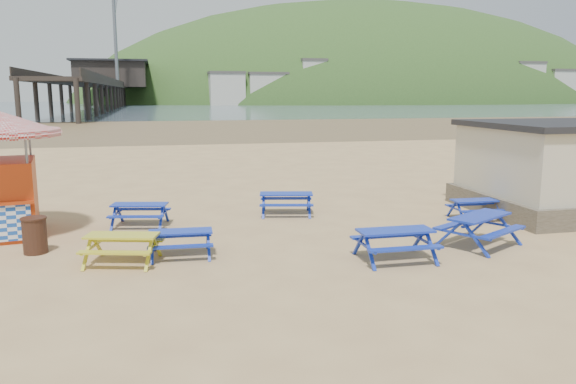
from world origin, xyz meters
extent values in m
plane|color=tan|center=(0.00, 0.00, 0.00)|extent=(400.00, 400.00, 0.00)
plane|color=brown|center=(0.00, 55.00, 0.00)|extent=(400.00, 400.00, 0.00)
plane|color=#495C69|center=(0.00, 170.00, 0.01)|extent=(400.00, 400.00, 0.00)
cube|color=#1137A1|center=(-4.63, 2.07, 0.69)|extent=(1.80, 1.01, 0.05)
cube|color=#1137A1|center=(-4.51, 2.63, 0.43)|extent=(1.71, 0.59, 0.05)
cube|color=#1137A1|center=(-4.75, 1.52, 0.43)|extent=(1.71, 0.59, 0.05)
cube|color=#1137A1|center=(0.22, 2.68, 0.73)|extent=(1.90, 1.06, 0.05)
cube|color=#1137A1|center=(0.35, 3.27, 0.45)|extent=(1.80, 0.62, 0.05)
cube|color=#1137A1|center=(0.10, 2.10, 0.45)|extent=(1.80, 0.62, 0.05)
cube|color=#1137A1|center=(6.15, 0.53, 0.64)|extent=(1.62, 0.69, 0.04)
cube|color=#1137A1|center=(6.18, 1.05, 0.40)|extent=(1.60, 0.30, 0.04)
cube|color=#1137A1|center=(6.13, 0.00, 0.40)|extent=(1.60, 0.30, 0.04)
cube|color=#1137A1|center=(-3.53, -1.58, 0.65)|extent=(1.63, 0.70, 0.04)
cube|color=#1137A1|center=(-3.50, -1.05, 0.40)|extent=(1.61, 0.30, 0.04)
cube|color=#1137A1|center=(-3.55, -2.11, 0.40)|extent=(1.61, 0.30, 0.04)
cube|color=#1137A1|center=(1.67, -3.14, 0.76)|extent=(1.88, 0.74, 0.05)
cube|color=#1137A1|center=(1.67, -2.52, 0.47)|extent=(1.87, 0.27, 0.05)
cube|color=#1137A1|center=(1.67, -3.77, 0.47)|extent=(1.87, 0.27, 0.05)
cube|color=#1137A1|center=(4.46, -2.41, 0.83)|extent=(2.16, 1.69, 0.06)
cube|color=#1137A1|center=(4.13, -1.82, 0.51)|extent=(1.91, 1.25, 0.06)
cube|color=#1137A1|center=(4.79, -3.00, 0.51)|extent=(1.91, 1.25, 0.06)
cube|color=gold|center=(-4.94, -1.87, 0.70)|extent=(1.85, 1.10, 0.05)
cube|color=gold|center=(-4.79, -1.31, 0.43)|extent=(1.73, 0.69, 0.05)
cube|color=gold|center=(-5.09, -2.42, 0.43)|extent=(1.73, 0.69, 0.05)
cylinder|color=#3B1F15|center=(-7.21, -0.43, 0.46)|extent=(0.61, 0.61, 0.92)
cylinder|color=#3B1F15|center=(-7.21, -0.43, 0.93)|extent=(0.65, 0.65, 0.04)
cube|color=black|center=(-18.00, 175.00, 6.00)|extent=(9.00, 220.00, 0.60)
cube|color=black|center=(-18.00, 186.00, 10.00)|extent=(22.00, 30.00, 8.00)
cube|color=black|center=(-18.00, 186.00, 14.30)|extent=(24.00, 32.00, 0.60)
cylinder|color=slate|center=(-15.00, 164.00, 20.00)|extent=(1.00, 1.00, 28.00)
cube|color=slate|center=(-15.00, 178.00, 33.00)|extent=(0.60, 25.63, 12.38)
ellipsoid|color=#2D4C1E|center=(90.00, 230.00, -10.00)|extent=(264.00, 144.00, 108.00)
camera|label=1|loc=(-4.01, -15.72, 4.13)|focal=35.00mm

